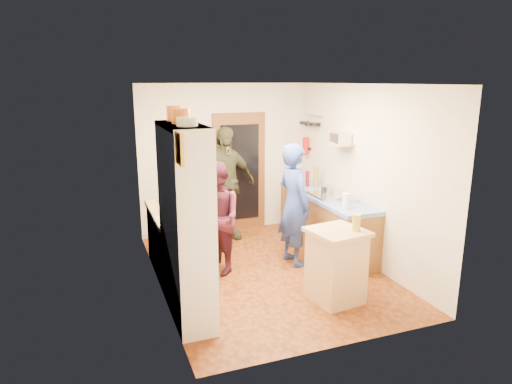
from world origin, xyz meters
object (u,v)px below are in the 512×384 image
island_base (336,267)px  person_left (217,217)px  hutch_body (186,224)px  person_hob (297,205)px  right_counter_base (326,224)px  person_back (225,184)px

island_base → person_left: size_ratio=0.54×
hutch_body → person_hob: size_ratio=1.23×
right_counter_base → person_hob: size_ratio=1.23×
right_counter_base → person_back: person_back is taller
person_hob → person_back: bearing=17.5°
hutch_body → person_hob: bearing=27.7°
right_counter_base → person_left: 1.89m
person_hob → person_back: person_back is taller
hutch_body → person_back: size_ratio=1.15×
island_base → hutch_body: bearing=170.7°
hutch_body → right_counter_base: size_ratio=1.00×
person_back → person_hob: bearing=-74.9°
island_base → person_hob: (0.06, 1.25, 0.46)m
island_base → person_back: size_ratio=0.45×
island_base → person_left: bearing=128.5°
person_hob → hutch_body: bearing=110.1°
island_base → person_left: person_left is taller
hutch_body → island_base: bearing=-9.3°
right_counter_base → person_back: bearing=141.4°
right_counter_base → person_left: bearing=-173.7°
right_counter_base → person_left: (-1.84, -0.20, 0.37)m
right_counter_base → person_left: size_ratio=1.39×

